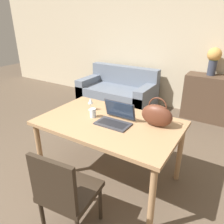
# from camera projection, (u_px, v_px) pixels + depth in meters

# --- Properties ---
(ground_plane) EXTENTS (14.00, 14.00, 0.00)m
(ground_plane) POSITION_uv_depth(u_px,v_px,m) (60.00, 221.00, 2.12)
(ground_plane) COLOR brown
(wall_back) EXTENTS (10.00, 0.06, 2.70)m
(wall_back) POSITION_uv_depth(u_px,v_px,m) (179.00, 43.00, 4.23)
(wall_back) COLOR beige
(wall_back) RESTS_ON ground_plane
(dining_table) EXTENTS (1.52, 0.96, 0.77)m
(dining_table) POSITION_uv_depth(u_px,v_px,m) (109.00, 128.00, 2.41)
(dining_table) COLOR #A87F56
(dining_table) RESTS_ON ground_plane
(chair) EXTENTS (0.48, 0.48, 0.88)m
(chair) POSITION_uv_depth(u_px,v_px,m) (65.00, 191.00, 1.81)
(chair) COLOR #2D2319
(chair) RESTS_ON ground_plane
(couch) EXTENTS (1.59, 0.87, 0.82)m
(couch) POSITION_uv_depth(u_px,v_px,m) (118.00, 93.00, 4.76)
(couch) COLOR slate
(couch) RESTS_ON ground_plane
(sideboard) EXTENTS (1.24, 0.40, 0.85)m
(sideboard) POSITION_uv_depth(u_px,v_px,m) (219.00, 100.00, 3.96)
(sideboard) COLOR #4C3828
(sideboard) RESTS_ON ground_plane
(laptop) EXTENTS (0.36, 0.28, 0.22)m
(laptop) POSITION_uv_depth(u_px,v_px,m) (116.00, 117.00, 2.33)
(laptop) COLOR #38383D
(laptop) RESTS_ON dining_table
(drinking_glass) EXTENTS (0.07, 0.07, 0.10)m
(drinking_glass) POSITION_uv_depth(u_px,v_px,m) (93.00, 113.00, 2.46)
(drinking_glass) COLOR silver
(drinking_glass) RESTS_ON dining_table
(wine_glass) EXTENTS (0.06, 0.06, 0.16)m
(wine_glass) POSITION_uv_depth(u_px,v_px,m) (90.00, 102.00, 2.62)
(wine_glass) COLOR silver
(wine_glass) RESTS_ON dining_table
(handbag) EXTENTS (0.33, 0.14, 0.32)m
(handbag) POSITION_uv_depth(u_px,v_px,m) (157.00, 115.00, 2.23)
(handbag) COLOR #592D1E
(handbag) RESTS_ON dining_table
(flower_vase) EXTENTS (0.24, 0.24, 0.49)m
(flower_vase) POSITION_uv_depth(u_px,v_px,m) (214.00, 58.00, 3.81)
(flower_vase) COLOR #333847
(flower_vase) RESTS_ON sideboard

